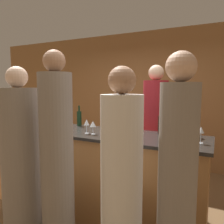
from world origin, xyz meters
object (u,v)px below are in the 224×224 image
bartender (155,136)px  wine_bottle_2 (161,124)px  guest_3 (177,185)px  guest_4 (122,183)px  ice_bucket (187,130)px  wine_bottle_1 (79,118)px  guest_0 (21,165)px  wine_bottle_0 (170,125)px  guest_1 (57,162)px

bartender → wine_bottle_2: bartender is taller
guest_3 → guest_4: size_ratio=1.05×
bartender → ice_bucket: 0.85m
wine_bottle_1 → ice_bucket: (1.53, -0.08, -0.03)m
guest_0 → wine_bottle_0: size_ratio=7.01×
guest_1 → wine_bottle_0: size_ratio=7.52×
bartender → guest_3: (0.59, -1.55, -0.01)m
guest_1 → wine_bottle_2: (0.75, 1.01, 0.27)m
guest_0 → wine_bottle_1: size_ratio=6.26×
wine_bottle_0 → guest_4: bearing=-100.2°
wine_bottle_0 → ice_bucket: bearing=-24.1°
guest_1 → wine_bottle_2: bearing=53.4°
bartender → guest_0: (-0.94, -1.67, -0.06)m
bartender → guest_1: 1.69m
guest_1 → wine_bottle_0: 1.39m
guest_4 → wine_bottle_2: 1.05m
guest_1 → wine_bottle_0: bearing=51.9°
wine_bottle_1 → guest_4: bearing=-42.5°
guest_3 → wine_bottle_2: 1.06m
wine_bottle_2 → guest_1: bearing=-126.6°
guest_1 → guest_3: 1.11m
guest_4 → ice_bucket: guest_4 is taller
guest_1 → wine_bottle_0: (0.85, 1.08, 0.25)m
ice_bucket → wine_bottle_2: bearing=175.9°
bartender → guest_3: bartender is taller
guest_1 → ice_bucket: bearing=43.1°
wine_bottle_1 → wine_bottle_0: bearing=0.6°
guest_1 → guest_4: 0.66m
wine_bottle_1 → wine_bottle_2: size_ratio=1.00×
guest_1 → wine_bottle_2: 1.28m
guest_1 → guest_3: guest_1 is taller
wine_bottle_0 → wine_bottle_1: size_ratio=0.89×
wine_bottle_2 → ice_bucket: 0.31m
bartender → guest_1: guest_1 is taller
ice_bucket → wine_bottle_0: bearing=155.9°
guest_0 → guest_1: bearing=8.3°
guest_0 → wine_bottle_0: guest_0 is taller
guest_4 → wine_bottle_0: bearing=79.8°
guest_1 → wine_bottle_2: size_ratio=6.68×
guest_3 → ice_bucket: size_ratio=9.55×
guest_3 → wine_bottle_2: size_ratio=6.41×
wine_bottle_0 → guest_0: bearing=-138.0°
wine_bottle_2 → guest_3: bearing=-69.5°
guest_1 → wine_bottle_1: 1.19m
ice_bucket → wine_bottle_1: bearing=177.1°
guest_0 → wine_bottle_0: bearing=42.0°
guest_3 → wine_bottle_2: guest_3 is taller
guest_1 → guest_3: bearing=2.8°
bartender → ice_bucket: bearing=130.8°
bartender → guest_1: size_ratio=0.99×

